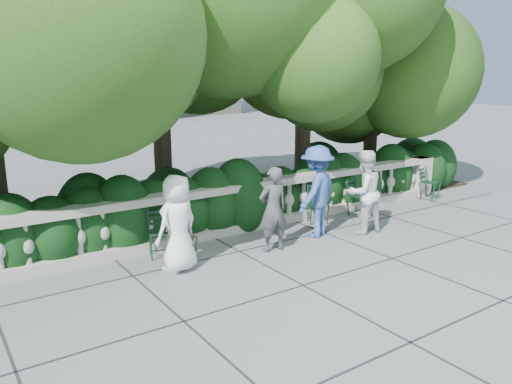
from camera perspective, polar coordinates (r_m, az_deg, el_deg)
ground at (r=8.73m, az=3.74°, el=-7.66°), size 90.00×90.00×0.00m
balustrade at (r=9.98m, az=-2.59°, el=-2.00°), size 12.00×0.44×1.00m
shrub_hedge at (r=11.11m, az=-5.84°, el=-3.06°), size 15.00×2.60×1.70m
tree_canopy at (r=11.20m, az=-3.61°, el=17.60°), size 15.04×6.52×6.78m
chair_b at (r=8.84m, az=-10.62°, el=-7.58°), size 0.57×0.59×0.84m
chair_c at (r=10.72m, az=7.19°, el=-3.71°), size 0.62×0.63×0.84m
chair_d at (r=11.50m, az=12.20°, el=-2.73°), size 0.54×0.57×0.84m
chair_f at (r=13.43m, az=19.70°, el=-0.90°), size 0.55×0.57×0.84m
chair_weathered at (r=8.53m, az=-7.29°, el=-8.24°), size 0.65×0.64×0.84m
person_businessman at (r=8.08m, az=-8.95°, el=-3.58°), size 0.89×0.72×1.59m
person_woman_grey at (r=8.90m, az=1.96°, el=-1.99°), size 0.59×0.41×1.54m
person_casual_man at (r=10.14m, az=12.21°, el=-0.00°), size 0.86×0.70×1.67m
person_older_blue at (r=9.75m, az=6.97°, el=0.06°), size 1.33×1.06×1.80m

